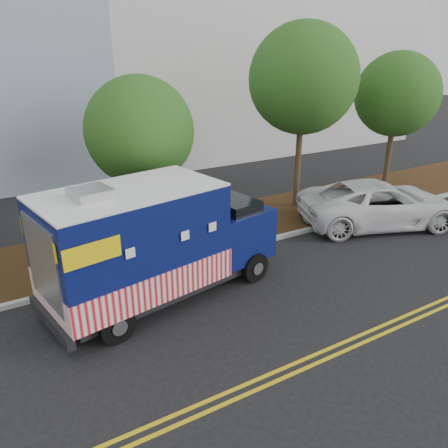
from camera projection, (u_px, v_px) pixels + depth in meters
ground at (187, 286)px, 13.30m from camera, size 120.00×120.00×0.00m
curb at (168, 265)px, 14.39m from camera, size 120.00×0.18×0.15m
mulch_strip at (146, 242)px, 16.08m from camera, size 120.00×4.00×0.15m
centerline_near at (274, 372)px, 9.74m from camera, size 120.00×0.10×0.01m
centerline_far at (281, 379)px, 9.54m from camera, size 120.00×0.10×0.01m
tree_b at (140, 131)px, 14.74m from camera, size 3.69×3.69×5.97m
tree_c at (303, 79)px, 17.61m from camera, size 4.44×4.44×7.79m
tree_d at (397, 95)px, 20.10m from camera, size 3.84×3.84×6.66m
sign_post at (38, 255)px, 12.58m from camera, size 0.06×0.06×2.40m
food_truck at (153, 246)px, 12.09m from camera, size 7.21×3.70×3.63m
white_car at (380, 204)px, 17.60m from camera, size 7.10×5.07×1.80m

